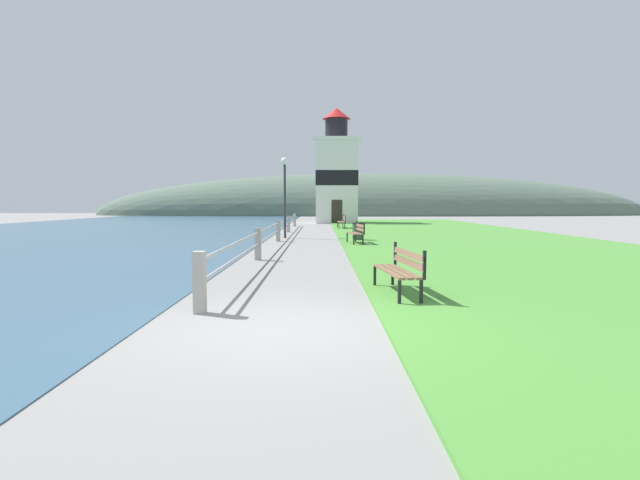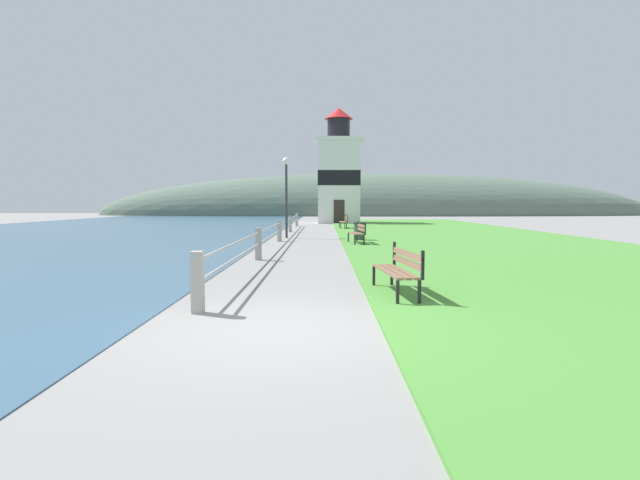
{
  "view_description": "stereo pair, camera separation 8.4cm",
  "coord_description": "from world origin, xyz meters",
  "px_view_note": "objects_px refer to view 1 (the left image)",
  "views": [
    {
      "loc": [
        0.55,
        -6.71,
        1.72
      ],
      "look_at": [
        0.51,
        12.5,
        0.3
      ],
      "focal_mm": 28.0,
      "sensor_mm": 36.0,
      "label": 1
    },
    {
      "loc": [
        0.64,
        -6.7,
        1.72
      ],
      "look_at": [
        0.51,
        12.5,
        0.3
      ],
      "focal_mm": 28.0,
      "sensor_mm": 36.0,
      "label": 2
    }
  ],
  "objects_px": {
    "park_bench_far": "(343,221)",
    "trash_bin": "(359,232)",
    "park_bench_midway": "(358,232)",
    "park_bench_near": "(402,267)",
    "lighthouse": "(337,175)",
    "lamp_post": "(286,182)"
  },
  "relations": [
    {
      "from": "park_bench_near",
      "to": "park_bench_far",
      "type": "bearing_deg",
      "value": -96.24
    },
    {
      "from": "park_bench_near",
      "to": "park_bench_far",
      "type": "distance_m",
      "value": 24.21
    },
    {
      "from": "park_bench_near",
      "to": "park_bench_midway",
      "type": "xyz_separation_m",
      "value": [
        0.05,
        11.58,
        -0.0
      ]
    },
    {
      "from": "lighthouse",
      "to": "park_bench_far",
      "type": "bearing_deg",
      "value": -89.53
    },
    {
      "from": "lighthouse",
      "to": "lamp_post",
      "type": "bearing_deg",
      "value": -99.49
    },
    {
      "from": "park_bench_far",
      "to": "lamp_post",
      "type": "distance_m",
      "value": 9.55
    },
    {
      "from": "trash_bin",
      "to": "lamp_post",
      "type": "xyz_separation_m",
      "value": [
        -3.46,
        1.98,
        2.31
      ]
    },
    {
      "from": "park_bench_midway",
      "to": "lighthouse",
      "type": "relative_size",
      "value": 0.17
    },
    {
      "from": "park_bench_near",
      "to": "lighthouse",
      "type": "xyz_separation_m",
      "value": [
        -0.08,
        34.28,
        3.64
      ]
    },
    {
      "from": "park_bench_midway",
      "to": "trash_bin",
      "type": "relative_size",
      "value": 2.01
    },
    {
      "from": "lamp_post",
      "to": "trash_bin",
      "type": "bearing_deg",
      "value": -29.86
    },
    {
      "from": "park_bench_far",
      "to": "trash_bin",
      "type": "bearing_deg",
      "value": 90.48
    },
    {
      "from": "park_bench_midway",
      "to": "lamp_post",
      "type": "xyz_separation_m",
      "value": [
        -3.27,
        3.91,
        2.2
      ]
    },
    {
      "from": "park_bench_far",
      "to": "lamp_post",
      "type": "bearing_deg",
      "value": 68.92
    },
    {
      "from": "park_bench_far",
      "to": "lighthouse",
      "type": "bearing_deg",
      "value": -90.31
    },
    {
      "from": "park_bench_near",
      "to": "lighthouse",
      "type": "distance_m",
      "value": 34.48
    },
    {
      "from": "park_bench_near",
      "to": "trash_bin",
      "type": "bearing_deg",
      "value": -97.25
    },
    {
      "from": "park_bench_midway",
      "to": "park_bench_far",
      "type": "xyz_separation_m",
      "value": [
        -0.04,
        12.63,
        0.0
      ]
    },
    {
      "from": "park_bench_near",
      "to": "trash_bin",
      "type": "relative_size",
      "value": 2.34
    },
    {
      "from": "park_bench_midway",
      "to": "trash_bin",
      "type": "xyz_separation_m",
      "value": [
        0.19,
        1.93,
        -0.11
      ]
    },
    {
      "from": "park_bench_far",
      "to": "trash_bin",
      "type": "height_order",
      "value": "park_bench_far"
    },
    {
      "from": "park_bench_near",
      "to": "lighthouse",
      "type": "relative_size",
      "value": 0.2
    }
  ]
}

